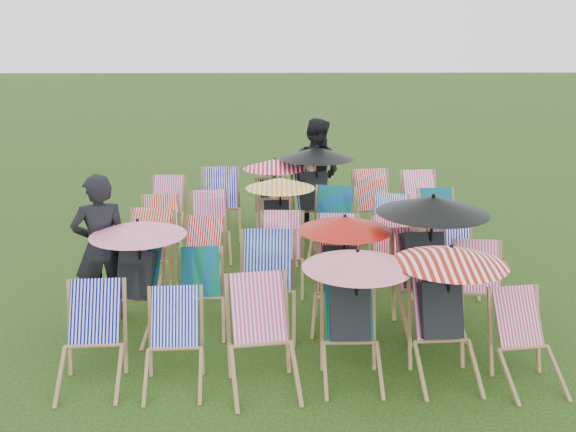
{
  "coord_description": "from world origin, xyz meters",
  "views": [
    {
      "loc": [
        -0.38,
        -7.62,
        3.12
      ],
      "look_at": [
        -0.19,
        0.27,
        0.9
      ],
      "focal_mm": 40.0,
      "sensor_mm": 36.0,
      "label": 1
    }
  ],
  "objects_px": {
    "deckchair_5": "(528,342)",
    "deckchair_29": "(425,205)",
    "person_left": "(101,248)",
    "person_rear": "(316,173)",
    "deckchair_0": "(91,340)"
  },
  "relations": [
    {
      "from": "deckchair_5",
      "to": "deckchair_29",
      "type": "relative_size",
      "value": 0.83
    },
    {
      "from": "deckchair_29",
      "to": "person_left",
      "type": "height_order",
      "value": "person_left"
    },
    {
      "from": "person_left",
      "to": "person_rear",
      "type": "relative_size",
      "value": 0.93
    },
    {
      "from": "deckchair_5",
      "to": "person_rear",
      "type": "distance_m",
      "value": 5.48
    },
    {
      "from": "person_rear",
      "to": "deckchair_29",
      "type": "bearing_deg",
      "value": -166.58
    },
    {
      "from": "deckchair_5",
      "to": "deckchair_29",
      "type": "xyz_separation_m",
      "value": [
        0.11,
        4.63,
        0.08
      ]
    },
    {
      "from": "deckchair_0",
      "to": "person_left",
      "type": "height_order",
      "value": "person_left"
    },
    {
      "from": "person_rear",
      "to": "person_left",
      "type": "bearing_deg",
      "value": 86.16
    },
    {
      "from": "deckchair_0",
      "to": "person_rear",
      "type": "distance_m",
      "value": 5.67
    },
    {
      "from": "deckchair_29",
      "to": "person_rear",
      "type": "bearing_deg",
      "value": 155.68
    },
    {
      "from": "deckchair_29",
      "to": "person_left",
      "type": "xyz_separation_m",
      "value": [
        -4.36,
        -3.11,
        0.35
      ]
    },
    {
      "from": "deckchair_0",
      "to": "person_rear",
      "type": "height_order",
      "value": "person_rear"
    },
    {
      "from": "person_left",
      "to": "deckchair_29",
      "type": "bearing_deg",
      "value": -161.53
    },
    {
      "from": "deckchair_0",
      "to": "deckchair_5",
      "type": "height_order",
      "value": "deckchair_0"
    },
    {
      "from": "deckchair_5",
      "to": "person_left",
      "type": "relative_size",
      "value": 0.49
    }
  ]
}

